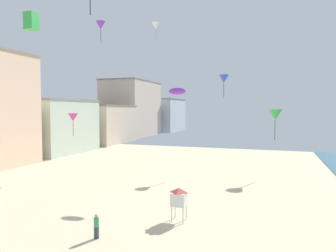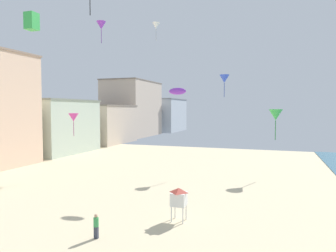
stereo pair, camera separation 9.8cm
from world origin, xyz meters
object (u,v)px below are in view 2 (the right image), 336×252
object	(u,v)px
kite_green_box	(32,21)
kite_green_delta	(276,115)
kite_white_delta	(156,26)
kite_purple_delta	(101,25)
kite_magenta_delta	(73,117)
lifeguard_stand	(179,197)
kite_flyer	(96,225)
kite_purple_parafoil	(177,91)
kite_blue_delta	(224,79)

from	to	relation	value
kite_green_box	kite_green_delta	bearing A→B (deg)	35.62
kite_white_delta	kite_purple_delta	bearing A→B (deg)	144.87
kite_green_box	kite_purple_delta	world-z (taller)	kite_purple_delta
kite_magenta_delta	kite_white_delta	xyz separation A→B (m)	(11.58, -0.41, 10.48)
kite_green_box	kite_magenta_delta	distance (m)	12.89
lifeguard_stand	kite_purple_delta	bearing A→B (deg)	122.03
kite_white_delta	kite_green_box	bearing A→B (deg)	-143.10
kite_magenta_delta	kite_green_delta	bearing A→B (deg)	19.18
kite_flyer	kite_green_delta	distance (m)	27.98
kite_green_delta	kite_white_delta	distance (m)	18.78
kite_green_box	kite_magenta_delta	bearing A→B (deg)	98.35
kite_purple_parafoil	kite_white_delta	size ratio (longest dim) A/B	0.96
kite_purple_parafoil	kite_magenta_delta	size ratio (longest dim) A/B	0.65
lifeguard_stand	kite_purple_delta	world-z (taller)	kite_purple_delta
kite_purple_parafoil	kite_purple_delta	bearing A→B (deg)	146.97
kite_white_delta	lifeguard_stand	bearing A→B (deg)	-60.87
kite_blue_delta	kite_magenta_delta	world-z (taller)	kite_blue_delta
kite_blue_delta	kite_white_delta	bearing A→B (deg)	-116.20
kite_white_delta	kite_green_delta	bearing A→B (deg)	34.57
kite_blue_delta	kite_magenta_delta	size ratio (longest dim) A/B	1.10
lifeguard_stand	kite_blue_delta	bearing A→B (deg)	79.21
lifeguard_stand	kite_purple_delta	size ratio (longest dim) A/B	0.78
kite_blue_delta	kite_white_delta	size ratio (longest dim) A/B	1.61
lifeguard_stand	kite_green_delta	world-z (taller)	kite_green_delta
kite_flyer	kite_green_delta	xyz separation A→B (m)	(11.16, 24.72, 6.87)
kite_flyer	kite_green_delta	size ratio (longest dim) A/B	0.41
kite_purple_parafoil	kite_magenta_delta	bearing A→B (deg)	173.46
kite_blue_delta	lifeguard_stand	bearing A→B (deg)	-89.59
kite_purple_parafoil	kite_white_delta	world-z (taller)	kite_white_delta
lifeguard_stand	kite_green_box	size ratio (longest dim) A/B	1.50
kite_flyer	kite_magenta_delta	xyz separation A→B (m)	(-13.43, 16.17, 6.55)
kite_green_box	kite_purple_delta	bearing A→B (deg)	96.78
kite_purple_delta	lifeguard_stand	bearing A→B (deg)	-46.77
kite_green_box	kite_white_delta	world-z (taller)	kite_white_delta
lifeguard_stand	kite_white_delta	bearing A→B (deg)	107.93
lifeguard_stand	kite_white_delta	distance (m)	20.38
kite_flyer	kite_blue_delta	bearing A→B (deg)	-5.18
kite_purple_parafoil	kite_white_delta	xyz separation A→B (m)	(-2.95, 1.26, 7.49)
kite_green_box	kite_blue_delta	bearing A→B (deg)	50.57
lifeguard_stand	kite_green_box	distance (m)	22.82
kite_white_delta	kite_purple_parafoil	bearing A→B (deg)	-23.10
lifeguard_stand	kite_magenta_delta	world-z (taller)	kite_magenta_delta
kite_green_box	kite_blue_delta	xyz separation A→B (m)	(16.29, 19.81, -4.44)
kite_purple_parafoil	kite_purple_delta	distance (m)	21.19
kite_flyer	kite_magenta_delta	world-z (taller)	kite_magenta_delta
kite_magenta_delta	kite_flyer	bearing A→B (deg)	-50.28
kite_flyer	kite_blue_delta	distance (m)	30.53
kite_purple_delta	kite_flyer	bearing A→B (deg)	-59.86
kite_magenta_delta	kite_purple_delta	bearing A→B (deg)	95.22
kite_purple_parafoil	kite_green_box	bearing A→B (deg)	-153.88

